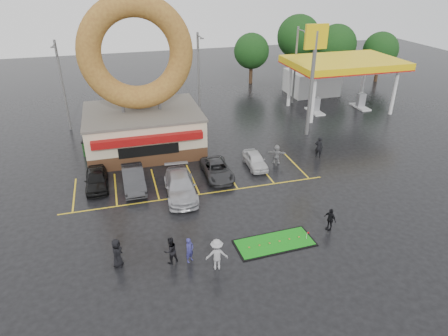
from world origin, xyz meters
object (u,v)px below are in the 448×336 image
object	(u,v)px
person_cameraman	(330,219)
putting_green	(275,243)
shell_sign	(314,60)
car_grey	(217,170)
car_black	(96,179)
car_white	(255,160)
streetlight_right	(296,64)
gas_station	(329,73)
car_silver	(180,186)
dumpster	(94,147)
streetlight_mid	(199,72)
car_dgrey	(134,179)
person_blue	(190,250)
streetlight_left	(62,84)
donut_shop	(141,102)

from	to	relation	value
person_cameraman	putting_green	bearing A→B (deg)	-104.96
shell_sign	car_grey	bearing A→B (deg)	-150.44
car_black	car_white	distance (m)	12.86
streetlight_right	putting_green	xyz separation A→B (m)	(-12.85, -25.50, -4.74)
gas_station	car_silver	xyz separation A→B (m)	(-21.36, -17.24, -2.93)
dumpster	car_silver	bearing A→B (deg)	-45.57
car_grey	streetlight_mid	bearing A→B (deg)	83.50
car_black	car_dgrey	distance (m)	2.85
car_grey	person_blue	size ratio (longest dim) A/B	2.85
streetlight_left	person_cameraman	bearing A→B (deg)	-53.49
streetlight_mid	car_dgrey	world-z (taller)	streetlight_mid
dumpster	streetlight_mid	bearing A→B (deg)	45.56
streetlight_left	car_white	size ratio (longest dim) A/B	2.48
car_silver	streetlight_mid	bearing A→B (deg)	76.16
car_white	person_blue	size ratio (longest dim) A/B	2.31
shell_sign	car_dgrey	size ratio (longest dim) A/B	2.32
person_blue	streetlight_right	bearing A→B (deg)	17.86
streetlight_mid	car_white	xyz separation A→B (m)	(1.53, -14.29, -4.16)
streetlight_left	car_dgrey	world-z (taller)	streetlight_left
person_blue	car_dgrey	bearing A→B (deg)	67.28
streetlight_mid	car_dgrey	bearing A→B (deg)	-119.59
donut_shop	streetlight_right	bearing A→B (deg)	25.21
car_silver	car_white	bearing A→B (deg)	26.48
gas_station	dumpster	world-z (taller)	gas_station
streetlight_left	car_silver	size ratio (longest dim) A/B	1.69
streetlight_right	car_white	size ratio (longest dim) A/B	2.48
shell_sign	person_cameraman	world-z (taller)	shell_sign
car_silver	car_white	distance (m)	7.50
car_black	person_cameraman	size ratio (longest dim) A/B	2.66
car_silver	gas_station	bearing A→B (deg)	42.37
donut_shop	car_black	xyz separation A→B (m)	(-4.32, -6.38, -3.77)
streetlight_mid	car_dgrey	xyz separation A→B (m)	(-8.59, -15.12, -4.03)
streetlight_right	donut_shop	bearing A→B (deg)	-154.79
streetlight_right	car_grey	size ratio (longest dim) A/B	2.01
streetlight_right	car_silver	distance (m)	25.49
car_black	car_silver	bearing A→B (deg)	-26.29
car_black	car_grey	bearing A→B (deg)	-5.56
streetlight_right	car_silver	size ratio (longest dim) A/B	1.69
car_dgrey	car_white	size ratio (longest dim) A/B	1.26
streetlight_right	car_white	world-z (taller)	streetlight_right
streetlight_right	person_blue	xyz separation A→B (m)	(-18.18, -25.69, -4.00)
shell_sign	streetlight_mid	xyz separation A→B (m)	(-9.00, 8.92, -2.60)
streetlight_right	car_dgrey	xyz separation A→B (m)	(-20.59, -16.12, -4.03)
car_black	car_grey	world-z (taller)	car_black
shell_sign	car_silver	size ratio (longest dim) A/B	1.99
streetlight_left	person_blue	distance (m)	25.26
car_silver	donut_shop	bearing A→B (deg)	103.46
streetlight_left	car_silver	bearing A→B (deg)	-61.97
car_white	donut_shop	bearing A→B (deg)	145.65
gas_station	car_black	size ratio (longest dim) A/B	3.33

